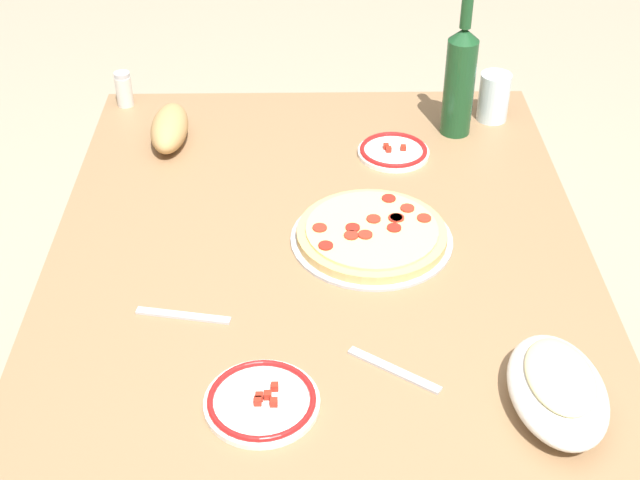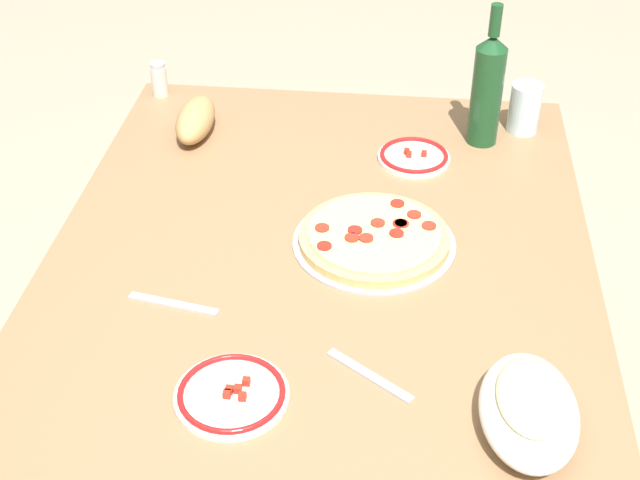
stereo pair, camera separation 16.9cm
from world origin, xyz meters
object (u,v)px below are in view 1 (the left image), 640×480
at_px(wine_bottle, 460,79).
at_px(bread_loaf, 170,128).
at_px(pepperoni_pizza, 372,234).
at_px(spice_shaker, 124,89).
at_px(dining_table, 320,293).
at_px(baked_pasta_dish, 558,387).
at_px(side_plate_near, 262,401).
at_px(side_plate_far, 393,151).
at_px(water_glass, 494,97).

bearing_deg(wine_bottle, bread_loaf, -86.65).
height_order(pepperoni_pizza, spice_shaker, spice_shaker).
relative_size(dining_table, baked_pasta_dish, 5.59).
xyz_separation_m(side_plate_near, side_plate_far, (-0.76, 0.27, 0.00)).
bearing_deg(water_glass, pepperoni_pizza, -33.18).
xyz_separation_m(dining_table, water_glass, (-0.53, 0.42, 0.16)).
xyz_separation_m(pepperoni_pizza, side_plate_far, (-0.32, 0.07, -0.01)).
distance_m(wine_bottle, bread_loaf, 0.67).
bearing_deg(pepperoni_pizza, bread_loaf, -131.49).
height_order(water_glass, side_plate_near, water_glass).
xyz_separation_m(pepperoni_pizza, baked_pasta_dish, (0.44, 0.26, 0.03)).
bearing_deg(dining_table, side_plate_far, 154.73).
height_order(baked_pasta_dish, wine_bottle, wine_bottle).
bearing_deg(baked_pasta_dish, wine_bottle, -177.63).
height_order(wine_bottle, side_plate_far, wine_bottle).
relative_size(side_plate_far, spice_shaker, 1.86).
distance_m(pepperoni_pizza, wine_bottle, 0.50).
relative_size(dining_table, water_glass, 11.51).
bearing_deg(side_plate_far, baked_pasta_dish, 13.82).
relative_size(wine_bottle, bread_loaf, 1.67).
xyz_separation_m(pepperoni_pizza, spice_shaker, (-0.57, -0.57, 0.03)).
distance_m(dining_table, pepperoni_pizza, 0.16).
relative_size(wine_bottle, side_plate_far, 2.03).
distance_m(side_plate_near, side_plate_far, 0.80).
xyz_separation_m(dining_table, pepperoni_pizza, (-0.04, 0.10, 0.12)).
bearing_deg(water_glass, side_plate_far, -56.79).
bearing_deg(pepperoni_pizza, side_plate_near, -24.73).
bearing_deg(dining_table, bread_loaf, -141.68).
height_order(dining_table, side_plate_far, side_plate_far).
bearing_deg(spice_shaker, bread_loaf, 35.80).
bearing_deg(side_plate_far, water_glass, 123.21).
xyz_separation_m(baked_pasta_dish, side_plate_far, (-0.77, -0.19, -0.03)).
height_order(wine_bottle, bread_loaf, wine_bottle).
xyz_separation_m(water_glass, side_plate_near, (0.92, -0.52, -0.05)).
distance_m(water_glass, side_plate_far, 0.30).
xyz_separation_m(side_plate_far, spice_shaker, (-0.25, -0.64, 0.03)).
bearing_deg(water_glass, wine_bottle, -57.72).
bearing_deg(water_glass, side_plate_near, -29.38).
height_order(pepperoni_pizza, baked_pasta_dish, baked_pasta_dish).
bearing_deg(bread_loaf, water_glass, 97.52).
bearing_deg(dining_table, water_glass, 141.35).
distance_m(side_plate_near, spice_shaker, 1.07).
height_order(baked_pasta_dish, side_plate_far, baked_pasta_dish).
relative_size(side_plate_near, bread_loaf, 0.93).
relative_size(pepperoni_pizza, wine_bottle, 0.97).
bearing_deg(bread_loaf, spice_shaker, -144.20).
height_order(dining_table, wine_bottle, wine_bottle).
height_order(pepperoni_pizza, water_glass, water_glass).
bearing_deg(bread_loaf, wine_bottle, 93.35).
height_order(side_plate_far, bread_loaf, bread_loaf).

